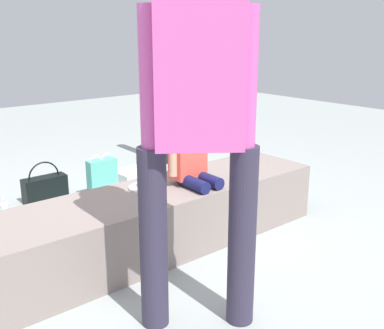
{
  "coord_description": "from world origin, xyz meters",
  "views": [
    {
      "loc": [
        -1.41,
        -2.15,
        1.31
      ],
      "look_at": [
        0.07,
        -0.37,
        0.63
      ],
      "focal_mm": 43.52,
      "sensor_mm": 36.0,
      "label": 1
    }
  ],
  "objects_px": {
    "adult_standing": "(199,95)",
    "gift_bag": "(102,178)",
    "water_bottle_near_gift": "(5,213)",
    "cake_plate": "(147,185)",
    "handbag_black_leather": "(45,188)",
    "party_cup_red": "(76,218)",
    "cake_box_white": "(133,176)",
    "child_seated": "(190,150)"
  },
  "relations": [
    {
      "from": "adult_standing",
      "to": "gift_bag",
      "type": "xyz_separation_m",
      "value": [
        0.49,
        1.75,
        -0.89
      ]
    },
    {
      "from": "adult_standing",
      "to": "water_bottle_near_gift",
      "type": "xyz_separation_m",
      "value": [
        -0.31,
        1.67,
        -0.95
      ]
    },
    {
      "from": "cake_plate",
      "to": "handbag_black_leather",
      "type": "bearing_deg",
      "value": 98.84
    },
    {
      "from": "gift_bag",
      "to": "party_cup_red",
      "type": "bearing_deg",
      "value": -137.8
    },
    {
      "from": "cake_box_white",
      "to": "party_cup_red",
      "type": "bearing_deg",
      "value": -145.25
    },
    {
      "from": "cake_plate",
      "to": "water_bottle_near_gift",
      "type": "distance_m",
      "value": 1.09
    },
    {
      "from": "gift_bag",
      "to": "handbag_black_leather",
      "type": "xyz_separation_m",
      "value": [
        -0.39,
        0.21,
        -0.05
      ]
    },
    {
      "from": "adult_standing",
      "to": "handbag_black_leather",
      "type": "relative_size",
      "value": 5.19
    },
    {
      "from": "adult_standing",
      "to": "gift_bag",
      "type": "distance_m",
      "value": 2.02
    },
    {
      "from": "cake_plate",
      "to": "party_cup_red",
      "type": "height_order",
      "value": "cake_plate"
    },
    {
      "from": "gift_bag",
      "to": "cake_box_white",
      "type": "xyz_separation_m",
      "value": [
        0.4,
        0.19,
        -0.11
      ]
    },
    {
      "from": "child_seated",
      "to": "adult_standing",
      "type": "xyz_separation_m",
      "value": [
        -0.53,
        -0.7,
        0.46
      ]
    },
    {
      "from": "child_seated",
      "to": "party_cup_red",
      "type": "relative_size",
      "value": 4.1
    },
    {
      "from": "child_seated",
      "to": "adult_standing",
      "type": "relative_size",
      "value": 0.28
    },
    {
      "from": "gift_bag",
      "to": "cake_plate",
      "type": "bearing_deg",
      "value": -102.64
    },
    {
      "from": "water_bottle_near_gift",
      "to": "adult_standing",
      "type": "bearing_deg",
      "value": -79.4
    },
    {
      "from": "water_bottle_near_gift",
      "to": "party_cup_red",
      "type": "distance_m",
      "value": 0.48
    },
    {
      "from": "water_bottle_near_gift",
      "to": "handbag_black_leather",
      "type": "bearing_deg",
      "value": 34.94
    },
    {
      "from": "adult_standing",
      "to": "cake_plate",
      "type": "xyz_separation_m",
      "value": [
        0.27,
        0.8,
        -0.65
      ]
    },
    {
      "from": "adult_standing",
      "to": "handbag_black_leather",
      "type": "bearing_deg",
      "value": 87.25
    },
    {
      "from": "water_bottle_near_gift",
      "to": "cake_box_white",
      "type": "distance_m",
      "value": 1.23
    },
    {
      "from": "adult_standing",
      "to": "water_bottle_near_gift",
      "type": "bearing_deg",
      "value": 100.6
    },
    {
      "from": "gift_bag",
      "to": "handbag_black_leather",
      "type": "relative_size",
      "value": 1.08
    },
    {
      "from": "water_bottle_near_gift",
      "to": "cake_box_white",
      "type": "bearing_deg",
      "value": 12.36
    },
    {
      "from": "adult_standing",
      "to": "cake_box_white",
      "type": "bearing_deg",
      "value": 65.33
    },
    {
      "from": "adult_standing",
      "to": "child_seated",
      "type": "bearing_deg",
      "value": 52.86
    },
    {
      "from": "handbag_black_leather",
      "to": "cake_box_white",
      "type": "bearing_deg",
      "value": -1.5
    },
    {
      "from": "cake_plate",
      "to": "party_cup_red",
      "type": "xyz_separation_m",
      "value": [
        -0.22,
        0.56,
        -0.34
      ]
    },
    {
      "from": "child_seated",
      "to": "gift_bag",
      "type": "bearing_deg",
      "value": 92.41
    },
    {
      "from": "gift_bag",
      "to": "water_bottle_near_gift",
      "type": "height_order",
      "value": "gift_bag"
    },
    {
      "from": "cake_box_white",
      "to": "handbag_black_leather",
      "type": "distance_m",
      "value": 0.8
    },
    {
      "from": "gift_bag",
      "to": "cake_box_white",
      "type": "bearing_deg",
      "value": 24.92
    },
    {
      "from": "cake_plate",
      "to": "gift_bag",
      "type": "height_order",
      "value": "cake_plate"
    },
    {
      "from": "child_seated",
      "to": "handbag_black_leather",
      "type": "xyz_separation_m",
      "value": [
        -0.44,
        1.25,
        -0.48
      ]
    },
    {
      "from": "adult_standing",
      "to": "cake_box_white",
      "type": "height_order",
      "value": "adult_standing"
    },
    {
      "from": "handbag_black_leather",
      "to": "adult_standing",
      "type": "bearing_deg",
      "value": -92.75
    },
    {
      "from": "water_bottle_near_gift",
      "to": "handbag_black_leather",
      "type": "height_order",
      "value": "handbag_black_leather"
    },
    {
      "from": "handbag_black_leather",
      "to": "cake_plate",
      "type": "bearing_deg",
      "value": -81.16
    },
    {
      "from": "cake_plate",
      "to": "cake_box_white",
      "type": "bearing_deg",
      "value": 61.59
    },
    {
      "from": "child_seated",
      "to": "cake_plate",
      "type": "distance_m",
      "value": 0.33
    },
    {
      "from": "adult_standing",
      "to": "water_bottle_near_gift",
      "type": "height_order",
      "value": "adult_standing"
    },
    {
      "from": "child_seated",
      "to": "handbag_black_leather",
      "type": "bearing_deg",
      "value": 109.21
    }
  ]
}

